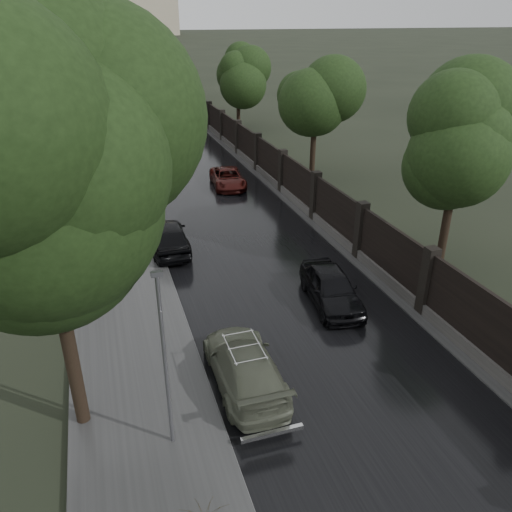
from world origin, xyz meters
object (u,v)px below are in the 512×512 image
object	(u,v)px
tree_left_near	(41,203)
tree_right_a	(458,158)
tree_right_b	(315,104)
car_right_near	(331,287)
lamp_post	(165,362)
tree_left_far	(62,93)
volga_sedan	(245,366)
tree_right_c	(238,75)
traffic_light	(128,147)
hatchback_left	(168,236)
car_right_far	(228,178)

from	to	relation	value
tree_left_near	tree_right_a	xyz separation A→B (m)	(15.10, 5.00, -1.47)
tree_right_b	car_right_near	world-z (taller)	tree_right_b
tree_right_b	lamp_post	xyz separation A→B (m)	(-12.90, -20.50, -2.28)
tree_left_far	volga_sedan	size ratio (longest dim) A/B	1.62
tree_right_c	traffic_light	distance (m)	19.26
lamp_post	car_right_near	world-z (taller)	lamp_post
traffic_light	lamp_post	bearing A→B (deg)	-92.68
lamp_post	hatchback_left	xyz separation A→B (m)	(1.80, 11.96, -1.93)
tree_left_near	lamp_post	distance (m)	4.60
tree_left_near	car_right_far	xyz separation A→B (m)	(9.20, 19.06, -5.83)
tree_left_near	hatchback_left	xyz separation A→B (m)	(4.00, 10.46, -5.68)
tree_left_far	lamp_post	world-z (taller)	tree_left_far
tree_left_near	tree_left_far	xyz separation A→B (m)	(-0.40, 27.00, -1.18)
tree_left_far	car_right_near	distance (m)	25.60
tree_left_near	tree_left_far	distance (m)	27.03
tree_left_near	hatchback_left	bearing A→B (deg)	69.07
tree_right_c	lamp_post	size ratio (longest dim) A/B	1.37
tree_left_near	tree_right_a	distance (m)	15.97
lamp_post	car_right_far	world-z (taller)	lamp_post
tree_right_b	traffic_light	xyz separation A→B (m)	(-11.80, 2.99, -2.55)
hatchback_left	car_right_near	size ratio (longest dim) A/B	1.06
car_right_far	tree_left_far	bearing A→B (deg)	145.37
tree_left_far	traffic_light	size ratio (longest dim) A/B	1.85
tree_right_c	hatchback_left	world-z (taller)	tree_right_c
tree_right_a	car_right_near	bearing A→B (deg)	-167.63
tree_right_a	lamp_post	bearing A→B (deg)	-153.26
lamp_post	hatchback_left	world-z (taller)	lamp_post
tree_left_near	lamp_post	xyz separation A→B (m)	(2.20, -1.50, -3.75)
traffic_light	car_right_far	size ratio (longest dim) A/B	0.95
tree_right_a	lamp_post	world-z (taller)	tree_right_a
tree_left_far	lamp_post	size ratio (longest dim) A/B	1.45
tree_left_far	traffic_light	world-z (taller)	tree_left_far
tree_left_near	tree_right_b	size ratio (longest dim) A/B	1.31
tree_right_b	traffic_light	world-z (taller)	tree_right_b
tree_left_near	car_right_near	distance (m)	11.45
tree_right_b	lamp_post	bearing A→B (deg)	-122.18
tree_right_b	volga_sedan	world-z (taller)	tree_right_b
traffic_light	tree_right_a	bearing A→B (deg)	-55.23
tree_left_near	volga_sedan	world-z (taller)	tree_left_near
car_right_near	tree_right_a	bearing A→B (deg)	18.97
tree_left_near	car_right_far	size ratio (longest dim) A/B	2.17
lamp_post	volga_sedan	distance (m)	3.63
tree_left_far	tree_left_near	bearing A→B (deg)	-89.15
traffic_light	hatchback_left	world-z (taller)	traffic_light
tree_right_c	car_right_near	size ratio (longest dim) A/B	1.70
traffic_light	tree_left_far	bearing A→B (deg)	126.47
traffic_light	tree_left_near	bearing A→B (deg)	-98.53
traffic_light	hatchback_left	bearing A→B (deg)	-86.53
tree_right_a	hatchback_left	world-z (taller)	tree_right_a
tree_right_a	volga_sedan	bearing A→B (deg)	-155.41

